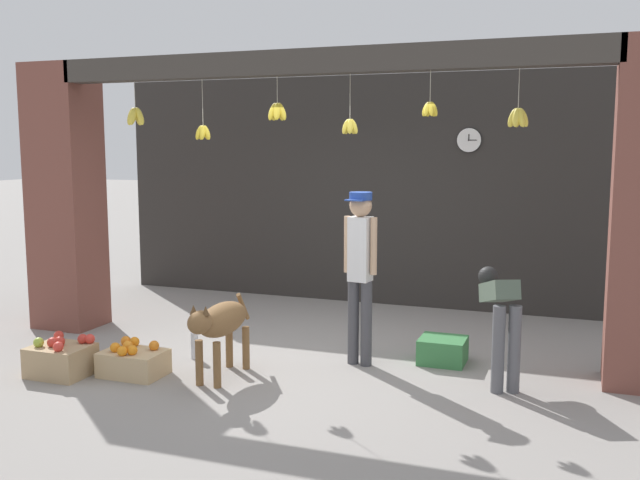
{
  "coord_description": "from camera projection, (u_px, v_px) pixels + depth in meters",
  "views": [
    {
      "loc": [
        2.51,
        -6.44,
        2.14
      ],
      "look_at": [
        0.0,
        0.4,
        1.16
      ],
      "focal_mm": 40.0,
      "sensor_mm": 36.0,
      "label": 1
    }
  ],
  "objects": [
    {
      "name": "wall_clock",
      "position": [
        469.0,
        140.0,
        8.93
      ],
      "size": [
        0.32,
        0.03,
        0.32
      ],
      "color": "black"
    },
    {
      "name": "produce_box_green",
      "position": [
        443.0,
        350.0,
        7.01
      ],
      "size": [
        0.45,
        0.41,
        0.25
      ],
      "primitive_type": "cube",
      "color": "#387A42",
      "rests_on": "ground_plane"
    },
    {
      "name": "shop_pillar_left",
      "position": [
        66.0,
        198.0,
        8.28
      ],
      "size": [
        0.7,
        0.6,
        3.04
      ],
      "primitive_type": "cube",
      "color": "brown",
      "rests_on": "ground_plane"
    },
    {
      "name": "storefront_awning",
      "position": [
        310.0,
        66.0,
        6.86
      ],
      "size": [
        5.63,
        0.27,
        0.87
      ],
      "color": "#3D3833"
    },
    {
      "name": "shop_back_wall",
      "position": [
        381.0,
        191.0,
        9.49
      ],
      "size": [
        7.53,
        0.12,
        3.04
      ],
      "primitive_type": "cube",
      "color": "#2D2B28",
      "rests_on": "ground_plane"
    },
    {
      "name": "shopkeeper",
      "position": [
        360.0,
        264.0,
        6.84
      ],
      "size": [
        0.34,
        0.29,
        1.69
      ],
      "rotation": [
        0.0,
        0.0,
        2.99
      ],
      "color": "#424247",
      "rests_on": "ground_plane"
    },
    {
      "name": "water_bottle",
      "position": [
        195.0,
        345.0,
        7.15
      ],
      "size": [
        0.08,
        0.08,
        0.3
      ],
      "color": "silver",
      "rests_on": "ground_plane"
    },
    {
      "name": "fruit_crate_oranges",
      "position": [
        133.0,
        361.0,
        6.63
      ],
      "size": [
        0.58,
        0.4,
        0.32
      ],
      "color": "tan",
      "rests_on": "ground_plane"
    },
    {
      "name": "dog",
      "position": [
        220.0,
        323.0,
        6.49
      ],
      "size": [
        0.31,
        1.07,
        0.76
      ],
      "rotation": [
        0.0,
        0.0,
        -1.58
      ],
      "color": "brown",
      "rests_on": "ground_plane"
    },
    {
      "name": "ground_plane",
      "position": [
        306.0,
        359.0,
        7.14
      ],
      "size": [
        60.0,
        60.0,
        0.0
      ],
      "primitive_type": "plane",
      "color": "gray"
    },
    {
      "name": "fruit_crate_apples",
      "position": [
        61.0,
        359.0,
        6.62
      ],
      "size": [
        0.53,
        0.44,
        0.37
      ],
      "color": "tan",
      "rests_on": "ground_plane"
    },
    {
      "name": "worker_stooping",
      "position": [
        500.0,
        312.0,
        6.3
      ],
      "size": [
        0.45,
        0.75,
        1.0
      ],
      "rotation": [
        0.0,
        0.0,
        0.39
      ],
      "color": "#56565B",
      "rests_on": "ground_plane"
    }
  ]
}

